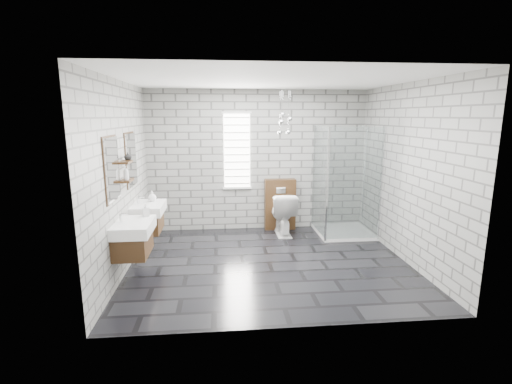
{
  "coord_description": "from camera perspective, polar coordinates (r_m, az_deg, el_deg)",
  "views": [
    {
      "loc": [
        -0.71,
        -5.32,
        2.21
      ],
      "look_at": [
        -0.17,
        0.35,
        1.04
      ],
      "focal_mm": 26.0,
      "sensor_mm": 36.0,
      "label": 1
    }
  ],
  "objects": [
    {
      "name": "wall_front",
      "position": [
        3.68,
        5.86,
        -1.94
      ],
      "size": [
        4.2,
        0.02,
        2.7
      ],
      "primitive_type": "cube",
      "color": "gray",
      "rests_on": "floor"
    },
    {
      "name": "soap_bottle_a",
      "position": [
        5.32,
        -16.6,
        -2.64
      ],
      "size": [
        0.1,
        0.1,
        0.18
      ],
      "primitive_type": "imported",
      "rotation": [
        0.0,
        0.0,
        0.31
      ],
      "color": "#B2B2B2",
      "rests_on": "vanity_left"
    },
    {
      "name": "toilet",
      "position": [
        7.03,
        4.1,
        -3.29
      ],
      "size": [
        0.45,
        0.79,
        0.8
      ],
      "primitive_type": "imported",
      "rotation": [
        0.0,
        0.0,
        3.15
      ],
      "color": "white",
      "rests_on": "floor"
    },
    {
      "name": "pendant_cluster",
      "position": [
        6.79,
        4.37,
        10.48
      ],
      "size": [
        0.27,
        0.28,
        0.84
      ],
      "color": "silver",
      "rests_on": "ceiling"
    },
    {
      "name": "vanity_left",
      "position": [
        5.15,
        -18.73,
        -5.4
      ],
      "size": [
        0.47,
        0.7,
        1.57
      ],
      "color": "#412814",
      "rests_on": "wall_left"
    },
    {
      "name": "wall_back",
      "position": [
        7.21,
        0.24,
        4.8
      ],
      "size": [
        4.2,
        0.02,
        2.7
      ],
      "primitive_type": "cube",
      "color": "gray",
      "rests_on": "floor"
    },
    {
      "name": "wall_right",
      "position": [
        6.08,
        22.28,
        2.64
      ],
      "size": [
        0.02,
        3.6,
        2.7
      ],
      "primitive_type": "cube",
      "color": "gray",
      "rests_on": "floor"
    },
    {
      "name": "window",
      "position": [
        7.14,
        -2.95,
        6.33
      ],
      "size": [
        0.56,
        0.05,
        1.48
      ],
      "color": "white",
      "rests_on": "wall_back"
    },
    {
      "name": "shelf_lower",
      "position": [
        5.5,
        -19.26,
        1.68
      ],
      "size": [
        0.14,
        0.3,
        0.03
      ],
      "primitive_type": "cube",
      "color": "#412814",
      "rests_on": "wall_left"
    },
    {
      "name": "vanity_right",
      "position": [
        6.12,
        -16.58,
        -2.59
      ],
      "size": [
        0.47,
        0.7,
        1.57
      ],
      "color": "#412814",
      "rests_on": "wall_left"
    },
    {
      "name": "cistern_panel",
      "position": [
        7.31,
        3.7,
        -1.9
      ],
      "size": [
        0.6,
        0.2,
        1.0
      ],
      "primitive_type": "cube",
      "color": "#412814",
      "rests_on": "floor"
    },
    {
      "name": "vase",
      "position": [
        5.56,
        -19.12,
        5.22
      ],
      "size": [
        0.13,
        0.13,
        0.11
      ],
      "primitive_type": "imported",
      "rotation": [
        0.0,
        0.0,
        0.36
      ],
      "color": "#B2B2B2",
      "rests_on": "shelf_upper"
    },
    {
      "name": "flush_plate",
      "position": [
        7.15,
        3.86,
        0.24
      ],
      "size": [
        0.18,
        0.01,
        0.12
      ],
      "primitive_type": "cube",
      "color": "silver",
      "rests_on": "cistern_panel"
    },
    {
      "name": "soap_bottle_c",
      "position": [
        5.42,
        -19.38,
        2.75
      ],
      "size": [
        0.1,
        0.1,
        0.2
      ],
      "primitive_type": "imported",
      "rotation": [
        0.0,
        0.0,
        -0.4
      ],
      "color": "#B2B2B2",
      "rests_on": "shelf_lower"
    },
    {
      "name": "shelf_upper",
      "position": [
        5.46,
        -19.44,
        4.36
      ],
      "size": [
        0.14,
        0.3,
        0.03
      ],
      "primitive_type": "cube",
      "color": "#412814",
      "rests_on": "wall_left"
    },
    {
      "name": "floor",
      "position": [
        5.81,
        2.04,
        -10.84
      ],
      "size": [
        4.2,
        3.6,
        0.02
      ],
      "primitive_type": "cube",
      "color": "black",
      "rests_on": "ground"
    },
    {
      "name": "soap_bottle_b",
      "position": [
        6.22,
        -15.7,
        -0.62
      ],
      "size": [
        0.16,
        0.16,
        0.17
      ],
      "primitive_type": "imported",
      "rotation": [
        0.0,
        0.0,
        0.27
      ],
      "color": "#B2B2B2",
      "rests_on": "vanity_right"
    },
    {
      "name": "ceiling",
      "position": [
        5.39,
        2.25,
        16.96
      ],
      "size": [
        4.2,
        3.6,
        0.02
      ],
      "primitive_type": "cube",
      "color": "white",
      "rests_on": "wall_back"
    },
    {
      "name": "shower_enclosure",
      "position": [
        7.08,
        12.95,
        -2.61
      ],
      "size": [
        1.0,
        1.0,
        2.03
      ],
      "color": "white",
      "rests_on": "floor"
    },
    {
      "name": "wall_left",
      "position": [
        5.56,
        -19.96,
        2.05
      ],
      "size": [
        0.02,
        3.6,
        2.7
      ],
      "primitive_type": "cube",
      "color": "gray",
      "rests_on": "floor"
    }
  ]
}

